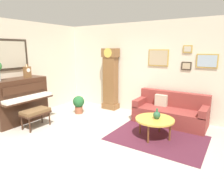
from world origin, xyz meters
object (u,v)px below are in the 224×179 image
object	(u,v)px
coffee_table	(155,120)
mantel_clock	(27,71)
piano_bench	(35,112)
grandfather_clock	(110,81)
piano	(20,100)
green_jug	(157,115)
potted_plant	(79,103)
couch	(170,112)

from	to	relation	value
coffee_table	mantel_clock	size ratio (longest dim) A/B	2.32
piano_bench	grandfather_clock	world-z (taller)	grandfather_clock
piano	grandfather_clock	bearing A→B (deg)	59.13
coffee_table	mantel_clock	xyz separation A→B (m)	(-3.50, -0.76, 0.98)
grandfather_clock	green_jug	distance (m)	2.52
piano_bench	coffee_table	distance (m)	3.00
piano	green_jug	world-z (taller)	piano
green_jug	potted_plant	world-z (taller)	green_jug
piano_bench	potted_plant	world-z (taller)	potted_plant
piano	green_jug	bearing A→B (deg)	17.06
piano_bench	mantel_clock	distance (m)	1.27
grandfather_clock	green_jug	xyz separation A→B (m)	(2.11, -1.30, -0.43)
piano	mantel_clock	distance (m)	0.83
green_jug	potted_plant	bearing A→B (deg)	172.87
piano_bench	grandfather_clock	xyz separation A→B (m)	(0.71, 2.44, 0.56)
grandfather_clock	mantel_clock	bearing A→B (deg)	-124.37
mantel_clock	green_jug	xyz separation A→B (m)	(3.54, 0.78, -0.86)
piano_bench	green_jug	world-z (taller)	green_jug
green_jug	mantel_clock	bearing A→B (deg)	-167.55
couch	potted_plant	size ratio (longest dim) A/B	3.39
coffee_table	piano_bench	bearing A→B (deg)	-158.20
piano	coffee_table	xyz separation A→B (m)	(3.51, 1.07, -0.20)
piano_bench	couch	xyz separation A→B (m)	(2.82, 2.20, -0.09)
piano	couch	distance (m)	4.15
piano_bench	couch	world-z (taller)	couch
grandfather_clock	mantel_clock	xyz separation A→B (m)	(-1.43, -2.09, 0.43)
piano_bench	grandfather_clock	distance (m)	2.60
piano	piano_bench	world-z (taller)	piano
coffee_table	green_jug	distance (m)	0.13
potted_plant	coffee_table	bearing A→B (deg)	-7.59
piano	potted_plant	bearing A→B (deg)	58.64
coffee_table	green_jug	size ratio (longest dim) A/B	3.67
piano	green_jug	distance (m)	3.71
couch	potted_plant	bearing A→B (deg)	-164.57
grandfather_clock	couch	bearing A→B (deg)	-6.33
piano_bench	potted_plant	distance (m)	1.48
coffee_table	green_jug	xyz separation A→B (m)	(0.04, 0.02, 0.12)
coffee_table	grandfather_clock	bearing A→B (deg)	147.52
grandfather_clock	couch	distance (m)	2.22
coffee_table	potted_plant	xyz separation A→B (m)	(-2.64, 0.35, -0.09)
piano_bench	green_jug	bearing A→B (deg)	21.84
coffee_table	potted_plant	distance (m)	2.66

